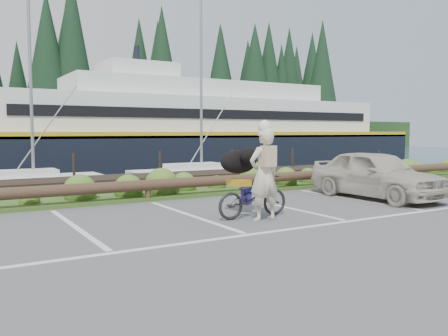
{
  "coord_description": "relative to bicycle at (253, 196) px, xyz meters",
  "views": [
    {
      "loc": [
        -4.86,
        -7.64,
        1.93
      ],
      "look_at": [
        0.64,
        1.56,
        1.1
      ],
      "focal_mm": 38.0,
      "sensor_mm": 36.0,
      "label": 1
    }
  ],
  "objects": [
    {
      "name": "bicycle",
      "position": [
        0.0,
        0.0,
        0.0
      ],
      "size": [
        1.81,
        0.65,
        0.95
      ],
      "primitive_type": "imported",
      "rotation": [
        0.0,
        0.0,
        1.58
      ],
      "color": "black",
      "rests_on": "ground"
    },
    {
      "name": "ground",
      "position": [
        -1.09,
        -1.06,
        -0.47
      ],
      "size": [
        72.0,
        72.0,
        0.0
      ],
      "primitive_type": "plane",
      "color": "#4D4D4F"
    },
    {
      "name": "log_rail",
      "position": [
        -1.09,
        3.54,
        -0.47
      ],
      "size": [
        32.0,
        0.3,
        0.6
      ],
      "primitive_type": null,
      "color": "#443021",
      "rests_on": "ground"
    },
    {
      "name": "parked_car",
      "position": [
        4.73,
        0.67,
        0.23
      ],
      "size": [
        1.67,
        4.13,
        1.4
      ],
      "primitive_type": "imported",
      "rotation": [
        0.0,
        0.0,
        -0.0
      ],
      "color": "#BCB4A5",
      "rests_on": "ground"
    },
    {
      "name": "vegetation_strip",
      "position": [
        -1.09,
        4.24,
        -0.42
      ],
      "size": [
        34.0,
        1.6,
        0.1
      ],
      "primitive_type": "cube",
      "color": "#3D5B21",
      "rests_on": "ground"
    },
    {
      "name": "cyclist",
      "position": [
        0.0,
        -0.42,
        0.53
      ],
      "size": [
        0.74,
        0.49,
        2.01
      ],
      "primitive_type": "imported",
      "rotation": [
        0.0,
        0.0,
        3.15
      ],
      "color": "beige",
      "rests_on": "ground"
    },
    {
      "name": "dog",
      "position": [
        -0.01,
        0.58,
        0.75
      ],
      "size": [
        0.48,
        0.96,
        0.55
      ],
      "primitive_type": "ellipsoid",
      "rotation": [
        0.0,
        0.0,
        1.58
      ],
      "color": "black",
      "rests_on": "bicycle"
    }
  ]
}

